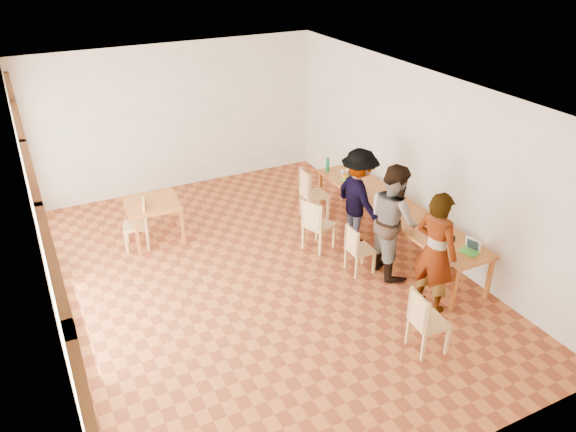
# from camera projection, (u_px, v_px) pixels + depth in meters

# --- Properties ---
(ground) EXTENTS (8.00, 8.00, 0.00)m
(ground) POSITION_uv_depth(u_px,v_px,m) (259.00, 277.00, 9.00)
(ground) COLOR #AC5829
(ground) RESTS_ON ground
(wall_back) EXTENTS (6.00, 0.10, 3.00)m
(wall_back) POSITION_uv_depth(u_px,v_px,m) (177.00, 118.00, 11.46)
(wall_back) COLOR white
(wall_back) RESTS_ON ground
(wall_front) EXTENTS (6.00, 0.10, 3.00)m
(wall_front) POSITION_uv_depth(u_px,v_px,m) (434.00, 360.00, 5.14)
(wall_front) COLOR white
(wall_front) RESTS_ON ground
(wall_right) EXTENTS (0.10, 8.00, 3.00)m
(wall_right) POSITION_uv_depth(u_px,v_px,m) (419.00, 158.00, 9.49)
(wall_right) COLOR white
(wall_right) RESTS_ON ground
(window_wall) EXTENTS (0.10, 8.00, 3.00)m
(window_wall) POSITION_uv_depth(u_px,v_px,m) (44.00, 238.00, 7.12)
(window_wall) COLOR white
(window_wall) RESTS_ON ground
(ceiling) EXTENTS (6.00, 8.00, 0.04)m
(ceiling) POSITION_uv_depth(u_px,v_px,m) (254.00, 91.00, 7.59)
(ceiling) COLOR white
(ceiling) RESTS_ON wall_back
(communal_table) EXTENTS (0.80, 4.00, 0.75)m
(communal_table) POSITION_uv_depth(u_px,v_px,m) (394.00, 209.00, 9.57)
(communal_table) COLOR #C3672B
(communal_table) RESTS_ON ground
(side_table) EXTENTS (0.90, 0.90, 0.75)m
(side_table) POSITION_uv_depth(u_px,v_px,m) (152.00, 206.00, 9.74)
(side_table) COLOR #C3672B
(side_table) RESTS_ON ground
(chair_near) EXTENTS (0.47, 0.47, 0.49)m
(chair_near) POSITION_uv_depth(u_px,v_px,m) (424.00, 316.00, 7.21)
(chair_near) COLOR #DDB36E
(chair_near) RESTS_ON ground
(chair_mid) EXTENTS (0.39, 0.39, 0.44)m
(chair_mid) POSITION_uv_depth(u_px,v_px,m) (356.00, 245.00, 8.91)
(chair_mid) COLOR #DDB36E
(chair_mid) RESTS_ON ground
(chair_far) EXTENTS (0.57, 0.57, 0.50)m
(chair_far) POSITION_uv_depth(u_px,v_px,m) (315.00, 220.00, 9.48)
(chair_far) COLOR #DDB36E
(chair_far) RESTS_ON ground
(chair_empty) EXTENTS (0.48, 0.48, 0.52)m
(chair_empty) POSITION_uv_depth(u_px,v_px,m) (310.00, 189.00, 10.54)
(chair_empty) COLOR #DDB36E
(chair_empty) RESTS_ON ground
(chair_spare) EXTENTS (0.49, 0.49, 0.47)m
(chair_spare) POSITION_uv_depth(u_px,v_px,m) (140.00, 219.00, 9.61)
(chair_spare) COLOR #DDB36E
(chair_spare) RESTS_ON ground
(person_near) EXTENTS (0.60, 0.77, 1.86)m
(person_near) POSITION_uv_depth(u_px,v_px,m) (435.00, 252.00, 7.90)
(person_near) COLOR gray
(person_near) RESTS_ON ground
(person_mid) EXTENTS (0.82, 0.99, 1.86)m
(person_mid) POSITION_uv_depth(u_px,v_px,m) (393.00, 220.00, 8.76)
(person_mid) COLOR gray
(person_mid) RESTS_ON ground
(person_far) EXTENTS (0.66, 1.13, 1.74)m
(person_far) POSITION_uv_depth(u_px,v_px,m) (358.00, 197.00, 9.61)
(person_far) COLOR gray
(person_far) RESTS_ON ground
(laptop_near) EXTENTS (0.28, 0.30, 0.21)m
(laptop_near) POSITION_uv_depth(u_px,v_px,m) (471.00, 248.00, 8.23)
(laptop_near) COLOR green
(laptop_near) RESTS_ON communal_table
(laptop_mid) EXTENTS (0.28, 0.30, 0.21)m
(laptop_mid) POSITION_uv_depth(u_px,v_px,m) (397.00, 203.00, 9.55)
(laptop_mid) COLOR green
(laptop_mid) RESTS_ON communal_table
(laptop_far) EXTENTS (0.24, 0.26, 0.19)m
(laptop_far) POSITION_uv_depth(u_px,v_px,m) (349.00, 177.00, 10.51)
(laptop_far) COLOR green
(laptop_far) RESTS_ON communal_table
(yellow_mug) EXTENTS (0.15, 0.15, 0.10)m
(yellow_mug) POSITION_uv_depth(u_px,v_px,m) (346.00, 177.00, 10.54)
(yellow_mug) COLOR orange
(yellow_mug) RESTS_ON communal_table
(green_bottle) EXTENTS (0.07, 0.07, 0.28)m
(green_bottle) POSITION_uv_depth(u_px,v_px,m) (328.00, 165.00, 10.83)
(green_bottle) COLOR #147A43
(green_bottle) RESTS_ON communal_table
(clear_glass) EXTENTS (0.07, 0.07, 0.09)m
(clear_glass) POSITION_uv_depth(u_px,v_px,m) (342.00, 172.00, 10.76)
(clear_glass) COLOR silver
(clear_glass) RESTS_ON communal_table
(condiment_cup) EXTENTS (0.08, 0.08, 0.06)m
(condiment_cup) POSITION_uv_depth(u_px,v_px,m) (448.00, 230.00, 8.76)
(condiment_cup) COLOR white
(condiment_cup) RESTS_ON communal_table
(pink_phone) EXTENTS (0.05, 0.10, 0.01)m
(pink_phone) POSITION_uv_depth(u_px,v_px,m) (381.00, 198.00, 9.83)
(pink_phone) COLOR #F648A2
(pink_phone) RESTS_ON communal_table
(black_pouch) EXTENTS (0.16, 0.26, 0.09)m
(black_pouch) POSITION_uv_depth(u_px,v_px,m) (445.00, 236.00, 8.56)
(black_pouch) COLOR black
(black_pouch) RESTS_ON communal_table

